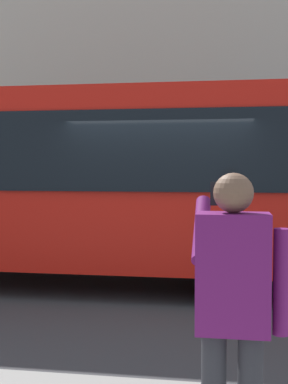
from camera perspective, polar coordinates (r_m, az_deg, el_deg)
The scene contains 4 objects.
ground_plane at distance 7.93m, azimuth 2.29°, elevation -10.98°, with size 60.00×60.00×0.00m, color #38383A.
building_facade_far at distance 15.04m, azimuth 5.74°, elevation 18.58°, with size 28.00×1.55×12.00m.
red_bus at distance 8.66m, azimuth -10.76°, elevation 1.40°, with size 9.05×2.54×3.08m.
pedestrian_photographer at distance 2.98m, azimuth 9.70°, elevation -11.66°, with size 0.53×0.52×1.70m.
Camera 1 is at (-0.94, 7.64, 1.88)m, focal length 48.96 mm.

